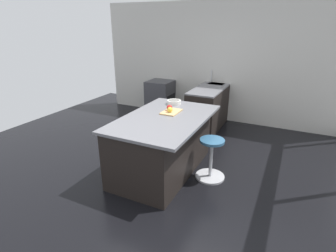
# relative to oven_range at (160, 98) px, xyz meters

# --- Properties ---
(ground_plane) EXTENTS (7.67, 7.67, 0.00)m
(ground_plane) POSITION_rel_oven_range_xyz_m (2.60, 1.28, -0.43)
(ground_plane) COLOR black
(interior_partition_left) EXTENTS (0.12, 5.73, 2.68)m
(interior_partition_left) POSITION_rel_oven_range_xyz_m (-0.35, 1.28, 0.91)
(interior_partition_left) COLOR beige
(interior_partition_left) RESTS_ON ground_plane
(sink_cabinet) EXTENTS (2.06, 0.60, 1.18)m
(sink_cabinet) POSITION_rel_oven_range_xyz_m (-0.00, 1.38, 0.02)
(sink_cabinet) COLOR black
(sink_cabinet) RESTS_ON ground_plane
(oven_range) EXTENTS (0.60, 0.61, 0.87)m
(oven_range) POSITION_rel_oven_range_xyz_m (0.00, 0.00, 0.00)
(oven_range) COLOR #38383D
(oven_range) RESTS_ON ground_plane
(kitchen_island) EXTENTS (1.85, 1.17, 0.90)m
(kitchen_island) POSITION_rel_oven_range_xyz_m (2.45, 1.31, 0.02)
(kitchen_island) COLOR black
(kitchen_island) RESTS_ON ground_plane
(stool_by_window) EXTENTS (0.44, 0.44, 0.63)m
(stool_by_window) POSITION_rel_oven_range_xyz_m (2.35, 2.07, -0.14)
(stool_by_window) COLOR #B7B7BC
(stool_by_window) RESTS_ON ground_plane
(cutting_board) EXTENTS (0.36, 0.24, 0.02)m
(cutting_board) POSITION_rel_oven_range_xyz_m (2.21, 1.35, 0.48)
(cutting_board) COLOR tan
(cutting_board) RESTS_ON kitchen_island
(apple_yellow) EXTENTS (0.08, 0.08, 0.08)m
(apple_yellow) POSITION_rel_oven_range_xyz_m (2.26, 1.35, 0.53)
(apple_yellow) COLOR gold
(apple_yellow) RESTS_ON cutting_board
(apple_red) EXTENTS (0.09, 0.09, 0.09)m
(apple_red) POSITION_rel_oven_range_xyz_m (2.18, 1.31, 0.53)
(apple_red) COLOR red
(apple_red) RESTS_ON cutting_board
(fruit_bowl) EXTENTS (0.23, 0.23, 0.07)m
(fruit_bowl) POSITION_rel_oven_range_xyz_m (1.78, 1.20, 0.51)
(fruit_bowl) COLOR silver
(fruit_bowl) RESTS_ON kitchen_island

